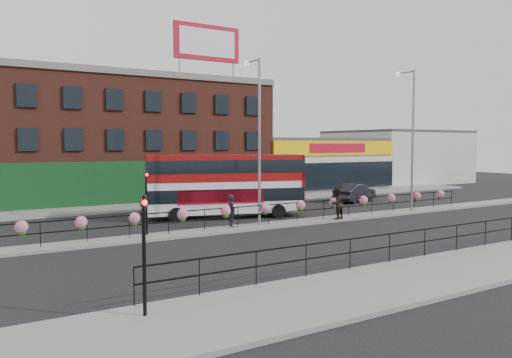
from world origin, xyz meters
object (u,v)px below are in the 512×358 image
car (355,193)px  pedestrian_a (231,211)px  lamp_column_west (257,126)px  lamp_column_east (410,127)px  double_decker_bus (226,179)px  pedestrian_b (337,204)px

car → pedestrian_a: (-14.87, -6.33, 0.29)m
pedestrian_a → lamp_column_west: (1.65, -0.02, 4.63)m
lamp_column_east → car: bearing=80.6°
double_decker_bus → lamp_column_west: 5.21m
pedestrian_a → pedestrian_b: size_ratio=0.94×
pedestrian_a → lamp_column_west: lamp_column_west is taller
double_decker_bus → pedestrian_a: bearing=-114.2°
double_decker_bus → pedestrian_a: size_ratio=5.74×
double_decker_bus → lamp_column_east: size_ratio=1.06×
car → pedestrian_b: bearing=112.7°
pedestrian_a → pedestrian_b: bearing=-91.8°
double_decker_bus → pedestrian_a: double_decker_bus is taller
pedestrian_a → lamp_column_east: size_ratio=0.19×
lamp_column_west → lamp_column_east: (12.13, -0.20, 0.15)m
car → pedestrian_b: size_ratio=2.54×
car → lamp_column_east: lamp_column_east is taller
double_decker_bus → lamp_column_west: (-0.18, -4.10, 3.20)m
pedestrian_b → pedestrian_a: bearing=-21.2°
double_decker_bus → car: size_ratio=2.13×
double_decker_bus → pedestrian_b: (4.95, -4.93, -1.37)m
lamp_column_east → pedestrian_b: bearing=-174.9°
pedestrian_b → lamp_column_west: 6.92m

